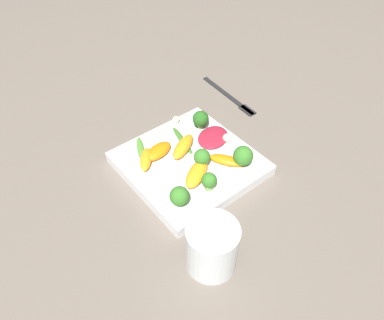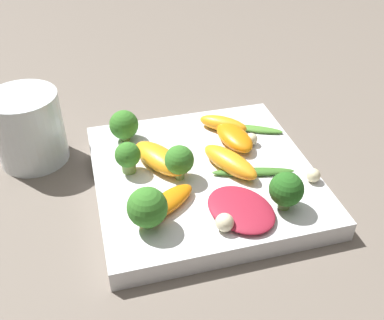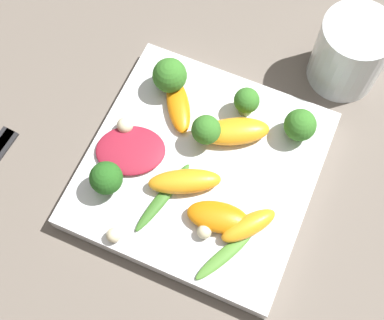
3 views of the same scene
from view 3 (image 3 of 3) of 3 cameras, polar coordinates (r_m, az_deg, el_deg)
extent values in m
plane|color=#6B6056|center=(0.60, 0.95, -1.40)|extent=(2.40, 2.40, 0.00)
cube|color=white|center=(0.59, 0.97, -0.98)|extent=(0.24, 0.24, 0.02)
cylinder|color=white|center=(0.65, 16.50, 10.92)|extent=(0.08, 0.08, 0.09)
cube|color=#262628|center=(0.65, -19.77, 1.59)|extent=(0.04, 0.02, 0.01)
ellipsoid|color=maroon|center=(0.59, -6.58, 1.04)|extent=(0.08, 0.09, 0.01)
ellipsoid|color=orange|center=(0.59, 4.55, 3.06)|extent=(0.07, 0.08, 0.02)
ellipsoid|color=orange|center=(0.56, -0.78, -2.30)|extent=(0.06, 0.08, 0.02)
ellipsoid|color=orange|center=(0.55, 6.04, -6.97)|extent=(0.06, 0.06, 0.02)
ellipsoid|color=orange|center=(0.61, -1.47, 5.86)|extent=(0.07, 0.06, 0.01)
ellipsoid|color=orange|center=(0.55, 2.79, -6.10)|extent=(0.05, 0.07, 0.02)
cylinder|color=#7A9E51|center=(0.61, 5.72, 5.62)|extent=(0.02, 0.02, 0.01)
sphere|color=#387A28|center=(0.59, 5.85, 6.34)|extent=(0.03, 0.03, 0.03)
cylinder|color=#7A9E51|center=(0.57, -8.90, -2.53)|extent=(0.01, 0.01, 0.01)
sphere|color=#26601E|center=(0.56, -9.15, -1.91)|extent=(0.04, 0.04, 0.04)
cylinder|color=#7A9E51|center=(0.60, 11.19, 3.00)|extent=(0.01, 0.01, 0.01)
sphere|color=#387A28|center=(0.59, 11.46, 3.68)|extent=(0.04, 0.04, 0.04)
cylinder|color=#84AD5B|center=(0.59, 1.47, 2.50)|extent=(0.01, 0.01, 0.02)
sphere|color=#387A28|center=(0.57, 1.51, 3.25)|extent=(0.03, 0.03, 0.03)
cylinder|color=#84AD5B|center=(0.62, -2.33, 8.13)|extent=(0.01, 0.01, 0.01)
sphere|color=#387A28|center=(0.61, -2.40, 9.01)|extent=(0.04, 0.04, 0.04)
ellipsoid|color=#518E33|center=(0.55, 3.50, -10.08)|extent=(0.07, 0.05, 0.01)
ellipsoid|color=#3D7528|center=(0.57, -3.11, -3.96)|extent=(0.09, 0.03, 0.01)
sphere|color=beige|center=(0.55, -8.35, -7.93)|extent=(0.02, 0.02, 0.02)
sphere|color=beige|center=(0.55, 1.32, -7.64)|extent=(0.02, 0.02, 0.02)
sphere|color=beige|center=(0.60, -7.16, 3.70)|extent=(0.02, 0.02, 0.02)
camera|label=1|loc=(0.67, 67.21, 40.08)|focal=35.00mm
camera|label=2|loc=(0.61, -36.80, 35.99)|focal=42.00mm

